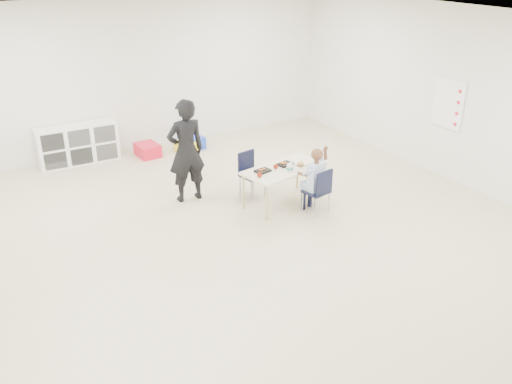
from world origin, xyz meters
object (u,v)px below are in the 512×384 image
cubby_shelf (78,144)px  chair_near (316,190)px  table (283,185)px  child (317,178)px  adult (186,151)px

cubby_shelf → chair_near: bearing=-56.3°
table → child: child is taller
chair_near → adult: (-1.44, 1.35, 0.45)m
child → cubby_shelf: child is taller
chair_near → child: child is taller
table → adult: size_ratio=0.86×
child → chair_near: bearing=0.0°
chair_near → table: bearing=105.7°
table → chair_near: bearing=-74.3°
table → adult: 1.55m
cubby_shelf → adult: (1.08, -2.43, 0.44)m
table → chair_near: 0.56m
chair_near → child: bearing=0.0°
table → adult: (-1.19, 0.85, 0.50)m
cubby_shelf → table: bearing=-55.4°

